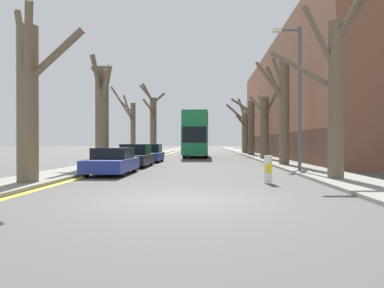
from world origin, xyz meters
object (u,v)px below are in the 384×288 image
(street_tree_left_2, at_px, (132,127))
(street_tree_right_2, at_px, (264,125))
(street_tree_left_1, at_px, (102,112))
(parked_car_2, at_px, (149,154))
(street_tree_right_1, at_px, (283,109))
(street_tree_right_0, at_px, (334,91))
(traffic_bollard, at_px, (268,169))
(street_tree_right_4, at_px, (244,129))
(lamp_post, at_px, (297,91))
(double_decker_bus, at_px, (196,133))
(parked_car_1, at_px, (135,156))
(street_tree_left_0, at_px, (29,97))
(street_tree_left_3, at_px, (153,122))
(street_tree_right_3, at_px, (250,125))
(parked_car_0, at_px, (112,162))

(street_tree_left_2, relative_size, street_tree_right_2, 1.03)
(street_tree_left_1, distance_m, parked_car_2, 7.03)
(street_tree_right_1, distance_m, parked_car_2, 10.78)
(street_tree_right_0, relative_size, traffic_bollard, 7.28)
(street_tree_right_4, xyz_separation_m, lamp_post, (-0.60, -32.95, 0.69))
(double_decker_bus, bearing_deg, parked_car_2, -108.82)
(street_tree_right_0, bearing_deg, parked_car_1, 138.64)
(street_tree_right_0, distance_m, parked_car_2, 17.06)
(street_tree_left_2, xyz_separation_m, street_tree_right_1, (11.47, -8.27, 0.82))
(street_tree_right_2, bearing_deg, street_tree_left_2, -177.78)
(street_tree_right_1, height_order, street_tree_right_2, street_tree_right_1)
(street_tree_left_1, relative_size, street_tree_right_0, 0.90)
(street_tree_left_2, xyz_separation_m, parked_car_2, (2.15, -3.76, -2.20))
(street_tree_left_2, distance_m, street_tree_right_1, 14.16)
(street_tree_left_0, height_order, traffic_bollard, street_tree_left_0)
(street_tree_right_2, bearing_deg, street_tree_left_1, -137.65)
(street_tree_left_1, relative_size, street_tree_right_4, 0.87)
(street_tree_left_3, bearing_deg, street_tree_right_3, 0.43)
(lamp_post, bearing_deg, parked_car_1, 151.93)
(street_tree_left_1, height_order, parked_car_1, street_tree_left_1)
(street_tree_left_3, distance_m, street_tree_right_1, 21.78)
(parked_car_0, xyz_separation_m, lamp_post, (8.86, 0.86, 3.41))
(street_tree_right_4, bearing_deg, street_tree_right_3, -90.63)
(street_tree_left_0, relative_size, parked_car_0, 1.49)
(double_decker_bus, xyz_separation_m, parked_car_2, (-3.31, -9.71, -1.88))
(street_tree_right_4, bearing_deg, traffic_bollard, -94.18)
(parked_car_0, height_order, parked_car_1, parked_car_1)
(double_decker_bus, relative_size, parked_car_1, 2.39)
(parked_car_1, distance_m, traffic_bollard, 11.37)
(traffic_bollard, bearing_deg, street_tree_left_1, 135.23)
(street_tree_right_2, relative_size, parked_car_2, 1.54)
(street_tree_left_3, xyz_separation_m, street_tree_right_3, (11.22, 0.08, -0.36))
(street_tree_right_0, relative_size, double_decker_bus, 0.73)
(street_tree_left_0, xyz_separation_m, traffic_bollard, (8.48, 1.09, -2.60))
(street_tree_right_4, xyz_separation_m, parked_car_1, (-9.46, -28.23, -2.66))
(street_tree_left_3, xyz_separation_m, parked_car_2, (1.84, -14.20, -3.20))
(street_tree_left_2, relative_size, parked_car_2, 1.58)
(street_tree_left_3, xyz_separation_m, double_decker_bus, (5.15, -4.49, -1.32))
(street_tree_left_3, height_order, street_tree_right_2, street_tree_left_3)
(parked_car_0, bearing_deg, street_tree_left_2, 98.19)
(parked_car_2, bearing_deg, parked_car_1, -90.00)
(street_tree_right_4, bearing_deg, lamp_post, -91.05)
(street_tree_left_0, xyz_separation_m, street_tree_right_1, (11.07, 11.37, 0.56))
(parked_car_0, distance_m, parked_car_2, 11.21)
(lamp_post, bearing_deg, street_tree_right_2, 87.66)
(parked_car_1, bearing_deg, street_tree_right_4, 71.47)
(street_tree_left_2, distance_m, street_tree_right_0, 21.15)
(street_tree_left_2, xyz_separation_m, street_tree_right_4, (11.62, 18.84, 0.47))
(parked_car_0, xyz_separation_m, parked_car_2, (0.00, 11.21, 0.05))
(parked_car_2, xyz_separation_m, lamp_post, (8.86, -10.35, 3.36))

